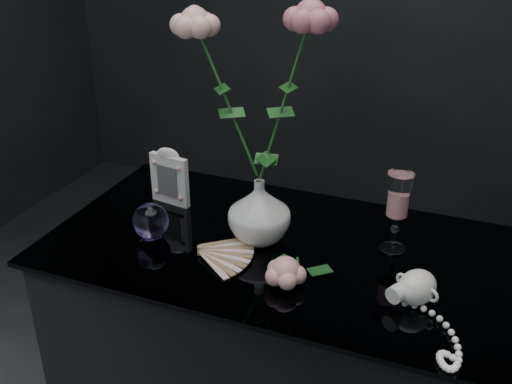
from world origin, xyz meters
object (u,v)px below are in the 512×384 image
at_px(wine_glass, 397,213).
at_px(paperweight, 151,221).
at_px(picture_frame, 169,176).
at_px(pearl_jar, 417,286).
at_px(loose_rose, 285,271).
at_px(vase, 259,211).

distance_m(wine_glass, paperweight, 0.56).
distance_m(wine_glass, picture_frame, 0.58).
xyz_separation_m(picture_frame, paperweight, (0.04, -0.17, -0.03)).
distance_m(paperweight, pearl_jar, 0.61).
distance_m(wine_glass, loose_rose, 0.29).
xyz_separation_m(vase, paperweight, (-0.24, -0.08, -0.03)).
distance_m(vase, picture_frame, 0.30).
relative_size(picture_frame, loose_rose, 0.82).
height_order(vase, pearl_jar, vase).
relative_size(loose_rose, pearl_jar, 0.74).
xyz_separation_m(wine_glass, picture_frame, (-0.58, 0.02, -0.02)).
bearing_deg(picture_frame, wine_glass, 7.23).
bearing_deg(loose_rose, paperweight, 158.00).
xyz_separation_m(vase, wine_glass, (0.30, 0.07, 0.02)).
bearing_deg(picture_frame, vase, -8.46).
xyz_separation_m(loose_rose, pearl_jar, (0.26, 0.04, 0.00)).
distance_m(vase, wine_glass, 0.31).
bearing_deg(pearl_jar, wine_glass, 140.78).
relative_size(wine_glass, loose_rose, 1.01).
distance_m(picture_frame, pearl_jar, 0.69).
relative_size(wine_glass, paperweight, 2.22).
bearing_deg(loose_rose, pearl_jar, -2.42).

